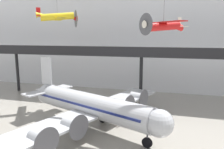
{
  "coord_description": "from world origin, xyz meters",
  "views": [
    {
      "loc": [
        6.16,
        -17.68,
        13.46
      ],
      "look_at": [
        -1.31,
        9.07,
        8.5
      ],
      "focal_mm": 35.0,
      "sensor_mm": 36.0,
      "label": 1
    }
  ],
  "objects": [
    {
      "name": "hangar_back_wall",
      "position": [
        0.0,
        36.21,
        13.49
      ],
      "size": [
        140.0,
        3.0,
        26.99
      ],
      "color": "silver",
      "rests_on": "ground"
    },
    {
      "name": "mezzanine_walkway",
      "position": [
        0.0,
        25.78,
        9.62
      ],
      "size": [
        110.0,
        3.2,
        11.33
      ],
      "color": "black",
      "rests_on": "ground"
    },
    {
      "name": "airliner_silver_main",
      "position": [
        -5.32,
        10.81,
        3.49
      ],
      "size": [
        24.99,
        29.27,
        9.93
      ],
      "rotation": [
        0.0,
        0.0,
        -0.39
      ],
      "color": "#B7BABF",
      "rests_on": "ground"
    },
    {
      "name": "suspended_plane_red_highwing",
      "position": [
        5.0,
        7.29,
        14.52
      ],
      "size": [
        5.46,
        5.5,
        9.1
      ],
      "rotation": [
        0.0,
        0.0,
        3.9
      ],
      "color": "red"
    },
    {
      "name": "suspended_plane_yellow_lowwing",
      "position": [
        -14.71,
        19.55,
        16.89
      ],
      "size": [
        7.67,
        8.34,
        7.71
      ],
      "rotation": [
        0.0,
        0.0,
        0.6
      ],
      "color": "yellow"
    }
  ]
}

